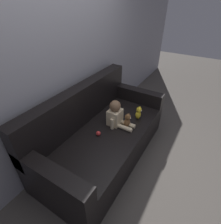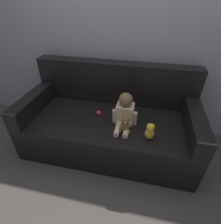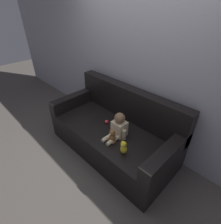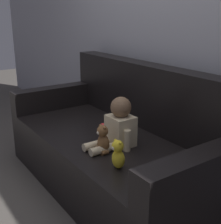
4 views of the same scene
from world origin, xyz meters
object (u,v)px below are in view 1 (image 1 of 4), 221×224
(couch, at_px, (101,135))
(person_baby, at_px, (116,115))
(plush_toy_side, at_px, (138,113))
(toy_ball, at_px, (98,133))
(teddy_bear_brown, at_px, (127,121))

(couch, bearing_deg, person_baby, -33.57)
(plush_toy_side, relative_size, toy_ball, 3.19)
(person_baby, bearing_deg, plush_toy_side, -35.98)
(person_baby, relative_size, toy_ball, 6.15)
(couch, relative_size, plush_toy_side, 10.56)
(person_baby, height_order, plush_toy_side, person_baby)
(couch, relative_size, person_baby, 5.47)
(plush_toy_side, bearing_deg, toy_ball, 154.91)
(couch, distance_m, plush_toy_side, 0.63)
(couch, height_order, plush_toy_side, couch)
(person_baby, height_order, teddy_bear_brown, person_baby)
(plush_toy_side, bearing_deg, couch, 144.99)
(person_baby, xyz_separation_m, teddy_bear_brown, (0.03, -0.16, -0.06))
(person_baby, distance_m, toy_ball, 0.36)
(couch, bearing_deg, plush_toy_side, -35.01)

